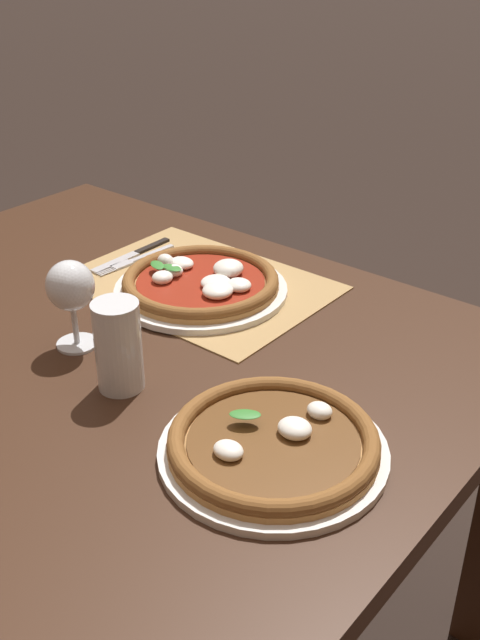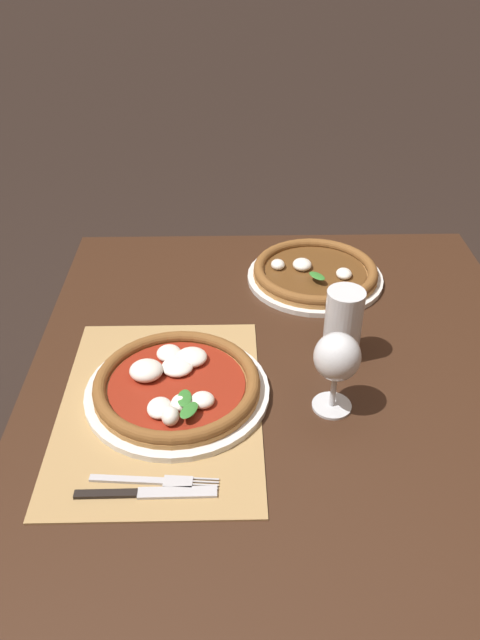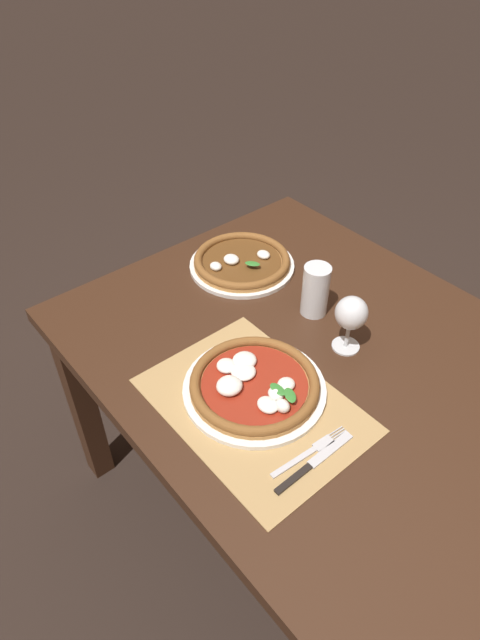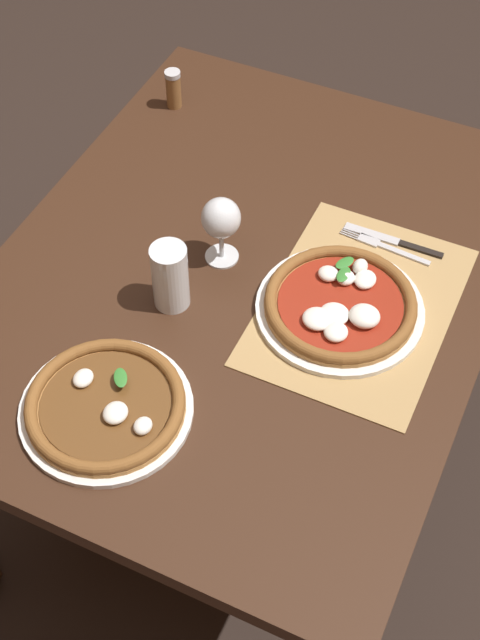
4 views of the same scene
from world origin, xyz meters
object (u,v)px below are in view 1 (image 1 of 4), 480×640
Objects in this scene: pizza_near at (201,283)px; wine_glass at (71,289)px; pizza_far at (274,444)px; fork at (136,260)px; pint_glass at (118,348)px; knife at (132,255)px.

wine_glass reaches higher than pizza_near.
pizza_far is 0.68m from fork.
pint_glass is (-0.15, 0.04, -0.04)m from wine_glass.
wine_glass is at bearing -2.80° from pizza_far.
fork is at bearing -27.95° from pizza_far.
pint_glass is at bearing 109.91° from pizza_near.
pizza_far is (-0.40, 0.30, -0.00)m from pizza_near.
pizza_far is 0.29m from pint_glass.
wine_glass reaches higher than knife.
pizza_near is at bearing -36.82° from pizza_far.
fork is at bearing -6.05° from pizza_near.
knife is at bearing -8.21° from pizza_near.
knife is (0.62, -0.33, -0.01)m from pizza_far.
wine_glass reaches higher than pizza_far.
wine_glass is 0.16m from pint_glass.
pint_glass is 0.72× the size of fork.
wine_glass is 0.37m from knife.
pint_glass is (0.28, 0.02, 0.05)m from pizza_far.
wine_glass is at bearing 121.67° from knife.
fork is at bearing 154.41° from knife.
fork is at bearing -46.53° from pint_glass.
pizza_near is 0.20m from fork.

